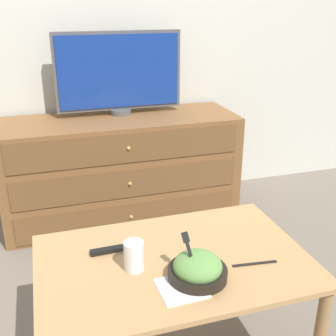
% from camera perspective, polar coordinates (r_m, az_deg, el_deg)
% --- Properties ---
extents(ground_plane, '(12.00, 12.00, 0.00)m').
position_cam_1_polar(ground_plane, '(3.19, -8.65, -4.07)').
color(ground_plane, '#70665B').
extents(wall_back, '(12.00, 0.05, 2.60)m').
position_cam_1_polar(wall_back, '(2.90, -10.26, 19.92)').
color(wall_back, silver).
rests_on(wall_back, ground_plane).
extents(dresser, '(1.51, 0.53, 0.68)m').
position_cam_1_polar(dresser, '(2.81, -6.33, -0.05)').
color(dresser, brown).
rests_on(dresser, ground_plane).
extents(tv, '(0.81, 0.14, 0.52)m').
position_cam_1_polar(tv, '(2.75, -6.67, 12.74)').
color(tv, '#515156').
rests_on(tv, dresser).
extents(coffee_table, '(0.99, 0.65, 0.50)m').
position_cam_1_polar(coffee_table, '(1.62, 0.75, -14.16)').
color(coffee_table, tan).
rests_on(coffee_table, ground_plane).
extents(takeout_bowl, '(0.21, 0.21, 0.16)m').
position_cam_1_polar(takeout_bowl, '(1.47, 4.02, -13.46)').
color(takeout_bowl, black).
rests_on(takeout_bowl, coffee_table).
extents(drink_cup, '(0.07, 0.07, 0.11)m').
position_cam_1_polar(drink_cup, '(1.51, -4.63, -11.99)').
color(drink_cup, beige).
rests_on(drink_cup, coffee_table).
extents(napkin, '(0.16, 0.16, 0.00)m').
position_cam_1_polar(napkin, '(1.45, 2.00, -15.92)').
color(napkin, white).
rests_on(napkin, coffee_table).
extents(knife, '(0.17, 0.03, 0.01)m').
position_cam_1_polar(knife, '(1.59, 11.67, -12.57)').
color(knife, black).
rests_on(knife, coffee_table).
extents(remote_control, '(0.14, 0.03, 0.02)m').
position_cam_1_polar(remote_control, '(1.63, -8.04, -10.96)').
color(remote_control, black).
rests_on(remote_control, coffee_table).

